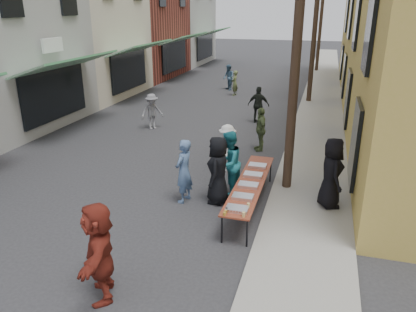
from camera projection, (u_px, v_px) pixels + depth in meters
The scene contains 27 objects.
ground at pixel (105, 217), 10.42m from camera, with size 120.00×120.00×0.00m, color #28282B.
sidewalk at pixel (321, 102), 22.61m from camera, with size 2.20×60.00×0.10m, color gray.
storefront_row at pixel (78, 23), 25.08m from camera, with size 8.00×37.00×9.00m.
utility_pole_near at pixel (298, 30), 10.44m from camera, with size 0.26×0.26×9.00m, color #2D2116.
utility_pole_mid at pixel (316, 18), 21.25m from camera, with size 0.26×0.26×9.00m, color #2D2116.
utility_pole_far at pixel (321, 14), 32.06m from camera, with size 0.26×0.26×9.00m, color #2D2116.
serving_table at pixel (250, 183), 10.65m from camera, with size 0.70×4.00×0.75m.
catering_tray_sausage at pixel (237, 209), 9.14m from camera, with size 0.50×0.33×0.08m, color maroon.
catering_tray_foil_b at pixel (243, 197), 9.73m from camera, with size 0.50×0.33×0.08m, color #B2B2B7.
catering_tray_buns at pixel (248, 185), 10.36m from camera, with size 0.50×0.33×0.08m, color tan.
catering_tray_foil_d at pixel (253, 175), 10.99m from camera, with size 0.50×0.33×0.08m, color #B2B2B7.
catering_tray_buns_end at pixel (257, 166), 11.62m from camera, with size 0.50×0.33×0.08m, color tan.
condiment_jar_a at pixel (224, 214), 8.93m from camera, with size 0.07×0.07×0.08m, color #A57F26.
condiment_jar_b at pixel (225, 212), 9.02m from camera, with size 0.07×0.07×0.08m, color #A57F26.
condiment_jar_c at pixel (227, 210), 9.11m from camera, with size 0.07×0.07×0.08m, color #A57F26.
cup_stack at pixel (244, 215), 8.86m from camera, with size 0.08×0.08×0.12m, color tan.
guest_front_a at pixel (218, 170), 10.91m from camera, with size 0.92×0.60×1.88m, color black.
guest_front_b at pixel (184, 171), 10.97m from camera, with size 0.65×0.43×1.79m, color #4B6892.
guest_front_c at pixel (228, 163), 11.41m from camera, with size 0.91×0.71×1.86m, color teal.
guest_front_d at pixel (227, 148), 13.16m from camera, with size 1.00×0.57×1.54m, color silver.
guest_front_e at pixel (260, 129), 14.98m from camera, with size 0.96×0.40×1.63m, color #4F6138.
guest_queue_back at pixel (99, 251), 7.26m from camera, with size 1.77×0.56×1.91m, color maroon.
server at pixel (331, 173), 10.47m from camera, with size 0.92×0.60×1.88m, color black.
passerby_left at pixel (152, 112), 17.65m from camera, with size 1.00×0.58×1.55m, color slate.
passerby_mid at pixel (259, 105), 18.55m from camera, with size 0.98×0.41×1.68m, color black.
passerby_right at pixel (235, 83), 24.36m from camera, with size 0.54×0.36×1.49m, color #59663B.
passerby_far at pixel (228, 77), 25.93m from camera, with size 0.79×0.61×1.62m, color #41637F.
Camera 1 is at (5.11, -8.13, 5.09)m, focal length 35.00 mm.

